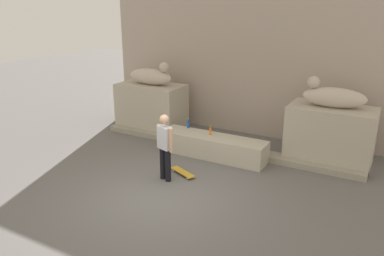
% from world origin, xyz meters
% --- Properties ---
extents(ground_plane, '(40.00, 40.00, 0.00)m').
position_xyz_m(ground_plane, '(0.00, 0.00, 0.00)').
color(ground_plane, '#605E5B').
extents(facade_wall, '(9.88, 0.60, 5.97)m').
position_xyz_m(facade_wall, '(0.00, 5.23, 2.98)').
color(facade_wall, '#B2A091').
rests_on(facade_wall, ground_plane).
extents(pedestal_left, '(2.20, 1.21, 1.55)m').
position_xyz_m(pedestal_left, '(-2.89, 3.77, 0.77)').
color(pedestal_left, '#B7AD99').
rests_on(pedestal_left, ground_plane).
extents(pedestal_right, '(2.20, 1.21, 1.55)m').
position_xyz_m(pedestal_right, '(2.89, 3.77, 0.77)').
color(pedestal_right, '#B7AD99').
rests_on(pedestal_right, ground_plane).
extents(statue_reclining_left, '(1.61, 0.58, 0.78)m').
position_xyz_m(statue_reclining_left, '(-2.86, 3.77, 1.83)').
color(statue_reclining_left, beige).
rests_on(statue_reclining_left, pedestal_left).
extents(statue_reclining_right, '(1.65, 0.71, 0.78)m').
position_xyz_m(statue_reclining_right, '(2.86, 3.76, 1.83)').
color(statue_reclining_right, beige).
rests_on(statue_reclining_right, pedestal_right).
extents(ledge_block, '(3.07, 0.75, 0.61)m').
position_xyz_m(ledge_block, '(0.00, 2.59, 0.30)').
color(ledge_block, '#B7AD99').
rests_on(ledge_block, ground_plane).
extents(skater, '(0.52, 0.30, 1.67)m').
position_xyz_m(skater, '(-0.35, 0.69, 0.92)').
color(skater, black).
rests_on(skater, ground_plane).
extents(skateboard, '(0.81, 0.50, 0.08)m').
position_xyz_m(skateboard, '(-0.14, 1.14, 0.06)').
color(skateboard, gold).
rests_on(skateboard, ground_plane).
extents(bottle_orange, '(0.06, 0.06, 0.28)m').
position_xyz_m(bottle_orange, '(-0.12, 2.65, 0.72)').
color(bottle_orange, orange).
rests_on(bottle_orange, ledge_block).
extents(bottle_blue, '(0.08, 0.08, 0.28)m').
position_xyz_m(bottle_blue, '(-0.96, 2.88, 0.72)').
color(bottle_blue, '#194C99').
rests_on(bottle_blue, ledge_block).
extents(stair_step, '(7.99, 0.50, 0.17)m').
position_xyz_m(stair_step, '(0.00, 3.14, 0.08)').
color(stair_step, gray).
rests_on(stair_step, ground_plane).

